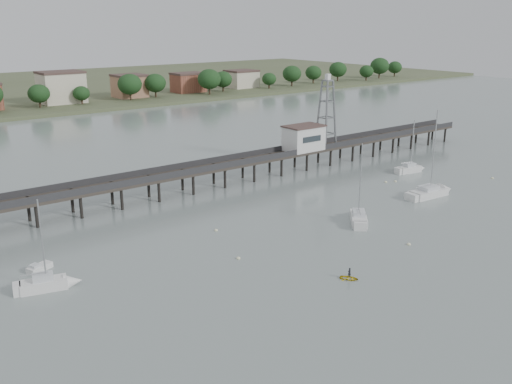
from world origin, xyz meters
TOP-DOWN VIEW (x-y plane):
  - ground_plane at (0.00, 0.00)m, footprint 500.00×500.00m
  - pier at (0.00, 60.00)m, footprint 150.00×5.00m
  - pier_building at (25.00, 60.00)m, footprint 8.40×5.40m
  - lattice_tower at (31.50, 60.00)m, footprint 3.20×3.20m
  - sailboat_b at (-36.57, 36.10)m, footprint 7.23×3.74m
  - sailboat_e at (41.18, 43.92)m, footprint 7.14×3.18m
  - sailboat_d at (30.80, 31.13)m, footprint 10.30×3.71m
  - sailboat_c at (9.68, 30.44)m, footprint 7.14×7.38m
  - white_tender at (-36.25, 42.09)m, footprint 3.46×2.52m
  - yellow_dinghy at (-7.25, 16.43)m, footprint 1.62×1.29m
  - dinghy_occupant at (-7.25, 16.43)m, footprint 0.54×1.28m
  - mooring_buoys at (8.08, 34.15)m, footprint 88.33×23.64m

SIDE VIEW (x-z plane):
  - ground_plane at x=0.00m, z-range 0.00..0.00m
  - yellow_dinghy at x=-7.25m, z-range -1.14..1.14m
  - dinghy_occupant at x=-7.25m, z-range -0.15..0.15m
  - mooring_buoys at x=8.08m, z-range -0.12..0.28m
  - white_tender at x=-36.25m, z-range -0.24..1.00m
  - sailboat_d at x=30.80m, z-range -7.62..8.88m
  - sailboat_c at x=9.68m, z-range -5.94..7.23m
  - sailboat_b at x=-36.57m, z-range -5.15..6.45m
  - sailboat_e at x=41.18m, z-range -5.12..6.42m
  - pier at x=0.00m, z-range 1.04..6.54m
  - pier_building at x=25.00m, z-range 4.02..9.32m
  - lattice_tower at x=31.50m, z-range 3.35..18.85m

